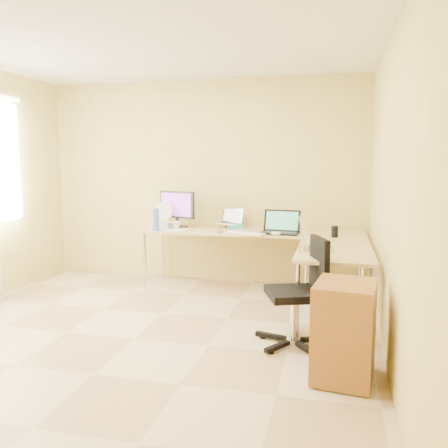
% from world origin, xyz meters
% --- Properties ---
extents(floor, '(4.50, 4.50, 0.00)m').
position_xyz_m(floor, '(0.00, 0.00, 0.00)').
color(floor, '#CEB288').
rests_on(floor, ground).
extents(ceiling, '(4.50, 4.50, 0.00)m').
position_xyz_m(ceiling, '(0.00, 0.00, 2.60)').
color(ceiling, white).
rests_on(ceiling, ground).
extents(wall_back, '(4.50, 0.00, 4.50)m').
position_xyz_m(wall_back, '(0.00, 2.25, 1.30)').
color(wall_back, tan).
rests_on(wall_back, ground).
extents(wall_right, '(0.00, 4.50, 4.50)m').
position_xyz_m(wall_right, '(2.10, 0.00, 1.30)').
color(wall_right, tan).
rests_on(wall_right, ground).
extents(desk_main, '(2.65, 0.70, 0.73)m').
position_xyz_m(desk_main, '(0.72, 1.85, 0.36)').
color(desk_main, tan).
rests_on(desk_main, ground).
extents(desk_return, '(0.70, 1.30, 0.73)m').
position_xyz_m(desk_return, '(1.70, 0.85, 0.36)').
color(desk_return, tan).
rests_on(desk_return, ground).
extents(monitor, '(0.57, 0.36, 0.46)m').
position_xyz_m(monitor, '(-0.25, 1.90, 0.96)').
color(monitor, black).
rests_on(monitor, desk_main).
extents(book_stack, '(0.24, 0.30, 0.04)m').
position_xyz_m(book_stack, '(0.48, 2.05, 0.75)').
color(book_stack, teal).
rests_on(book_stack, desk_main).
extents(laptop_center, '(0.36, 0.32, 0.19)m').
position_xyz_m(laptop_center, '(0.39, 2.05, 0.87)').
color(laptop_center, '#BCBCBC').
rests_on(laptop_center, desk_main).
extents(laptop_black, '(0.46, 0.36, 0.27)m').
position_xyz_m(laptop_black, '(1.08, 1.68, 0.87)').
color(laptop_black, black).
rests_on(laptop_black, desk_main).
extents(keyboard, '(0.47, 0.27, 0.02)m').
position_xyz_m(keyboard, '(0.70, 1.55, 0.74)').
color(keyboard, silver).
rests_on(keyboard, desk_main).
extents(mouse, '(0.13, 0.11, 0.04)m').
position_xyz_m(mouse, '(1.04, 1.55, 0.75)').
color(mouse, silver).
rests_on(mouse, desk_main).
extents(mug, '(0.14, 0.14, 0.10)m').
position_xyz_m(mug, '(-0.21, 1.72, 0.78)').
color(mug, silver).
rests_on(mug, desk_main).
extents(cd_stack, '(0.13, 0.13, 0.03)m').
position_xyz_m(cd_stack, '(0.39, 1.55, 0.74)').
color(cd_stack, silver).
rests_on(cd_stack, desk_main).
extents(water_bottle, '(0.08, 0.08, 0.27)m').
position_xyz_m(water_bottle, '(-0.40, 1.55, 0.86)').
color(water_bottle, teal).
rests_on(water_bottle, desk_main).
extents(papers, '(0.28, 0.37, 0.01)m').
position_xyz_m(papers, '(-0.17, 1.67, 0.73)').
color(papers, beige).
rests_on(papers, desk_main).
extents(white_box, '(0.26, 0.19, 0.09)m').
position_xyz_m(white_box, '(-0.40, 1.74, 0.77)').
color(white_box, silver).
rests_on(white_box, desk_main).
extents(desk_fan, '(0.26, 0.26, 0.30)m').
position_xyz_m(desk_fan, '(-0.40, 1.89, 0.88)').
color(desk_fan, silver).
rests_on(desk_fan, desk_main).
extents(black_cup, '(0.09, 0.09, 0.12)m').
position_xyz_m(black_cup, '(1.69, 1.55, 0.79)').
color(black_cup, black).
rests_on(black_cup, desk_main).
extents(laptop_return, '(0.38, 0.31, 0.25)m').
position_xyz_m(laptop_return, '(1.53, 0.74, 0.85)').
color(laptop_return, silver).
rests_on(laptop_return, desk_return).
extents(office_chair, '(0.72, 0.72, 0.93)m').
position_xyz_m(office_chair, '(1.37, 0.20, 0.50)').
color(office_chair, black).
rests_on(office_chair, ground).
extents(cabinet, '(0.47, 0.55, 0.70)m').
position_xyz_m(cabinet, '(1.78, -0.36, 0.36)').
color(cabinet, '#9A6940').
rests_on(cabinet, ground).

